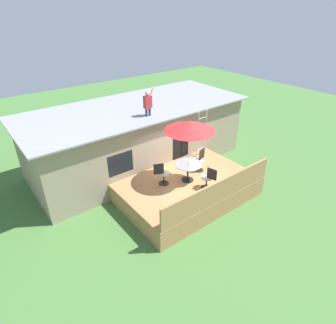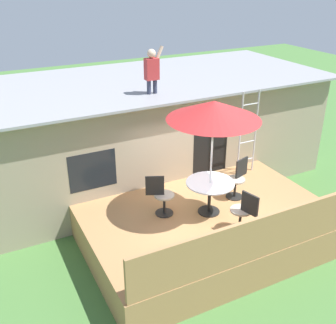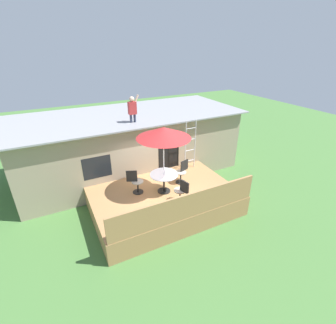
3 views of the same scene
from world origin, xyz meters
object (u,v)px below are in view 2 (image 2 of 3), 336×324
(patio_chair_right, at_px, (238,179))
(patio_umbrella, at_px, (214,110))
(patio_table, at_px, (210,189))
(step_ladder, at_px, (248,133))
(person_figure, at_px, (152,68))
(patio_chair_near, at_px, (244,212))
(patio_chair_left, at_px, (161,195))

(patio_chair_right, bearing_deg, patio_umbrella, -0.00)
(patio_table, bearing_deg, step_ladder, 33.35)
(person_figure, bearing_deg, patio_chair_near, -80.95)
(patio_table, relative_size, patio_chair_right, 1.13)
(step_ladder, bearing_deg, patio_chair_near, -127.56)
(patio_umbrella, xyz_separation_m, step_ladder, (1.89, 1.24, -1.25))
(patio_chair_left, distance_m, patio_chair_near, 1.79)
(patio_umbrella, relative_size, patio_chair_right, 2.76)
(patio_chair_right, relative_size, patio_chair_near, 1.00)
(person_figure, height_order, patio_chair_near, person_figure)
(step_ladder, bearing_deg, patio_chair_left, -163.91)
(step_ladder, distance_m, patio_chair_left, 3.04)
(patio_chair_right, distance_m, patio_chair_near, 1.42)
(patio_table, xyz_separation_m, person_figure, (-0.28, 2.26, 2.16))
(patio_table, height_order, patio_umbrella, patio_umbrella)
(patio_umbrella, bearing_deg, patio_table, 0.00)
(person_figure, distance_m, patio_chair_left, 3.02)
(step_ladder, xyz_separation_m, patio_chair_right, (-0.94, -0.94, -0.64))
(patio_chair_left, bearing_deg, patio_chair_near, -24.68)
(step_ladder, distance_m, person_figure, 2.91)
(step_ladder, relative_size, patio_chair_right, 2.39)
(person_figure, bearing_deg, patio_chair_left, -110.53)
(patio_chair_left, relative_size, patio_chair_near, 1.00)
(patio_table, height_order, patio_chair_right, patio_chair_right)
(person_figure, xyz_separation_m, patio_chair_near, (0.51, -3.18, -2.29))
(patio_table, height_order, step_ladder, step_ladder)
(patio_chair_left, bearing_deg, patio_table, 0.00)
(patio_chair_right, bearing_deg, patio_table, -0.00)
(patio_umbrella, relative_size, patio_chair_left, 2.76)
(step_ladder, height_order, patio_chair_left, step_ladder)
(patio_umbrella, bearing_deg, patio_chair_left, 156.55)
(patio_chair_right, bearing_deg, patio_chair_left, -21.14)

